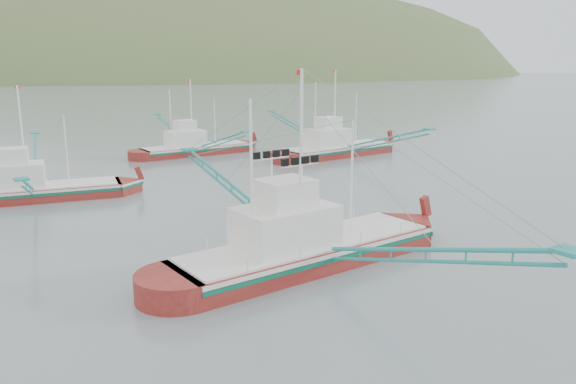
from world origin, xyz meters
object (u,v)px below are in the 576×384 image
main_boat (305,237)px  bg_boat_right (336,144)px  bg_boat_left (31,179)px  bg_boat_far (194,144)px

main_boat → bg_boat_right: (26.26, 30.22, -0.16)m
bg_boat_left → bg_boat_far: size_ratio=1.01×
main_boat → bg_boat_left: bearing=108.8°
main_boat → bg_boat_far: (11.72, 41.39, -0.33)m
bg_boat_left → bg_boat_far: bg_boat_left is taller
main_boat → bg_boat_right: main_boat is taller
bg_boat_right → bg_boat_left: bearing=-177.8°
main_boat → bg_boat_right: bearing=46.2°
bg_boat_right → bg_boat_far: bearing=138.7°
bg_boat_left → bg_boat_right: (36.67, 3.86, -0.25)m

